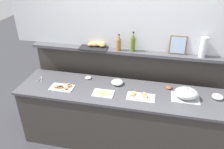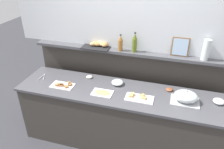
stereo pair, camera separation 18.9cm
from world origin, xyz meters
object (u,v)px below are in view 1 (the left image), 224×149
Objects in this scene: cold_cuts_platter at (103,93)px; vinegar_bottle_amber at (119,43)px; bread_basket at (96,45)px; sandwich_platter_side at (140,96)px; condiment_bowl_dark at (88,78)px; glass_bowl_large at (117,82)px; serving_cloche at (186,94)px; water_carafe at (203,47)px; olive_oil_bottle at (133,43)px; sandwich_platter_front at (63,87)px; framed_picture at (178,45)px; glass_bowl_medium at (218,97)px; serving_tongs at (40,79)px; condiment_bowl_teal at (169,87)px.

cold_cuts_platter is 1.14× the size of vinegar_bottle_amber.
sandwich_platter_side is at bearing -37.39° from bread_basket.
cold_cuts_platter is 0.45m from condiment_bowl_dark.
condiment_bowl_dark is at bearing -153.89° from vinegar_bottle_amber.
glass_bowl_large is 0.54m from vinegar_bottle_amber.
serving_cloche is 0.65m from water_carafe.
vinegar_bottle_amber is 0.86× the size of olive_oil_bottle.
bread_basket is (0.32, 0.56, 0.42)m from sandwich_platter_front.
condiment_bowl_dark is (-0.44, 0.06, -0.01)m from glass_bowl_large.
vinegar_bottle_amber is at bearing -175.79° from framed_picture.
glass_bowl_large reaches higher than sandwich_platter_side.
cold_cuts_platter is at bearing -66.97° from bread_basket.
glass_bowl_medium is 0.50× the size of olive_oil_bottle.
serving_cloche is 0.96m from olive_oil_bottle.
sandwich_platter_front is 1.67× the size of serving_tongs.
framed_picture reaches higher than sandwich_platter_side.
condiment_bowl_dark is 0.33× the size of water_carafe.
serving_cloche is 2.48× the size of glass_bowl_medium.
glass_bowl_large is 0.66× the size of framed_picture.
glass_bowl_medium reaches higher than cold_cuts_platter.
glass_bowl_large is at bearing -165.31° from water_carafe.
glass_bowl_large is (0.70, 0.25, 0.02)m from sandwich_platter_front.
condiment_bowl_dark is (-1.14, 0.01, -0.00)m from condiment_bowl_teal.
water_carafe is at bearing 68.51° from serving_cloche.
framed_picture is (0.89, 0.59, 0.51)m from cold_cuts_platter.
condiment_bowl_teal is (0.83, 0.31, 0.01)m from cold_cuts_platter.
condiment_bowl_teal is at bearing -102.26° from framed_picture.
olive_oil_bottle is 0.69× the size of bread_basket.
serving_cloche is 0.85× the size of bread_basket.
serving_cloche reaches higher than glass_bowl_medium.
sandwich_platter_front is 1.91m from water_carafe.
condiment_bowl_dark is 0.81m from olive_oil_bottle.
olive_oil_bottle reaches higher than glass_bowl_large.
serving_cloche is at bearing -9.72° from glass_bowl_large.
framed_picture is at bearing 33.45° from cold_cuts_platter.
glass_bowl_large is at bearing -119.57° from olive_oil_bottle.
sandwich_platter_front is 3.42× the size of condiment_bowl_teal.
vinegar_bottle_amber reaches higher than cold_cuts_platter.
condiment_bowl_dark is at bearing -159.91° from olive_oil_bottle.
sandwich_platter_side is at bearing -70.55° from olive_oil_bottle.
condiment_bowl_teal is (1.39, 0.30, 0.00)m from sandwich_platter_front.
sandwich_platter_front reaches higher than condiment_bowl_teal.
framed_picture is at bearing 3.66° from olive_oil_bottle.
water_carafe reaches higher than serving_tongs.
glass_bowl_large reaches higher than condiment_bowl_dark.
sandwich_platter_front is at bearing -129.79° from condiment_bowl_dark.
framed_picture is at bearing 4.21° from vinegar_bottle_amber.
cold_cuts_platter is at bearing -1.72° from sandwich_platter_front.
condiment_bowl_dark is 0.68m from serving_tongs.
sandwich_platter_front is 1.16× the size of cold_cuts_platter.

